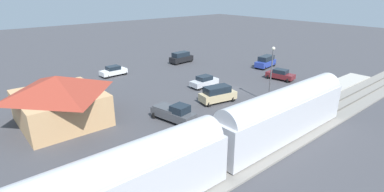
# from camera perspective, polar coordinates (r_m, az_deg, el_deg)

# --- Properties ---
(ground_plane) EXTENTS (200.00, 200.00, 0.00)m
(ground_plane) POSITION_cam_1_polar(r_m,az_deg,el_deg) (43.69, 6.38, 1.17)
(ground_plane) COLOR #424247
(railway_track) EXTENTS (4.80, 70.00, 0.30)m
(railway_track) POSITION_cam_1_polar(r_m,az_deg,el_deg) (36.21, 22.60, -4.30)
(railway_track) COLOR gray
(railway_track) RESTS_ON ground
(platform) EXTENTS (3.20, 46.00, 0.30)m
(platform) POSITION_cam_1_polar(r_m,az_deg,el_deg) (37.94, 17.34, -2.43)
(platform) COLOR #B7B2A8
(platform) RESTS_ON ground
(station_building) EXTENTS (10.10, 9.07, 5.43)m
(station_building) POSITION_cam_1_polar(r_m,az_deg,el_deg) (35.15, -24.44, -0.47)
(station_building) COLOR tan
(station_building) RESTS_ON ground
(pedestrian_on_platform) EXTENTS (0.36, 0.36, 1.71)m
(pedestrian_on_platform) POSITION_cam_1_polar(r_m,az_deg,el_deg) (45.60, 23.18, 2.13)
(pedestrian_on_platform) COLOR brown
(pedestrian_on_platform) RESTS_ON platform
(pedestrian_waiting_far) EXTENTS (0.36, 0.36, 1.71)m
(pedestrian_waiting_far) POSITION_cam_1_polar(r_m,az_deg,el_deg) (45.67, 24.23, 2.00)
(pedestrian_waiting_far) COLOR brown
(pedestrian_waiting_far) RESTS_ON platform
(pickup_charcoal) EXTENTS (5.67, 3.26, 2.14)m
(pickup_charcoal) POSITION_cam_1_polar(r_m,az_deg,el_deg) (33.01, -3.52, -3.27)
(pickup_charcoal) COLOR #47494F
(pickup_charcoal) RESTS_ON ground
(sedan_maroon) EXTENTS (4.75, 2.83, 1.74)m
(sedan_maroon) POSITION_cam_1_polar(r_m,az_deg,el_deg) (50.43, 16.85, 4.05)
(sedan_maroon) COLOR maroon
(sedan_maroon) RESTS_ON ground
(suv_blue) EXTENTS (2.67, 5.14, 2.22)m
(suv_blue) POSITION_cam_1_polar(r_m,az_deg,el_deg) (57.64, 14.16, 6.54)
(suv_blue) COLOR #283D9E
(suv_blue) RESTS_ON ground
(suv_tan) EXTENTS (2.84, 5.18, 2.22)m
(suv_tan) POSITION_cam_1_polar(r_m,az_deg,el_deg) (38.55, 5.02, 0.40)
(suv_tan) COLOR #C6B284
(suv_tan) RESTS_ON ground
(sedan_white) EXTENTS (2.04, 4.58, 1.74)m
(sedan_white) POSITION_cam_1_polar(r_m,az_deg,el_deg) (52.17, -15.07, 4.75)
(sedan_white) COLOR white
(sedan_white) RESTS_ON ground
(suv_black) EXTENTS (2.26, 5.01, 2.22)m
(suv_black) POSITION_cam_1_polar(r_m,az_deg,el_deg) (59.49, -2.13, 7.54)
(suv_black) COLOR black
(suv_black) RESTS_ON ground
(sedan_silver) EXTENTS (1.86, 4.51, 1.74)m
(sedan_silver) POSITION_cam_1_polar(r_m,az_deg,el_deg) (44.65, 2.42, 2.88)
(sedan_silver) COLOR silver
(sedan_silver) RESTS_ON ground
(light_pole_near_platform) EXTENTS (0.44, 0.44, 7.39)m
(light_pole_near_platform) POSITION_cam_1_polar(r_m,az_deg,el_deg) (38.66, 15.26, 5.30)
(light_pole_near_platform) COLOR #515156
(light_pole_near_platform) RESTS_ON ground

